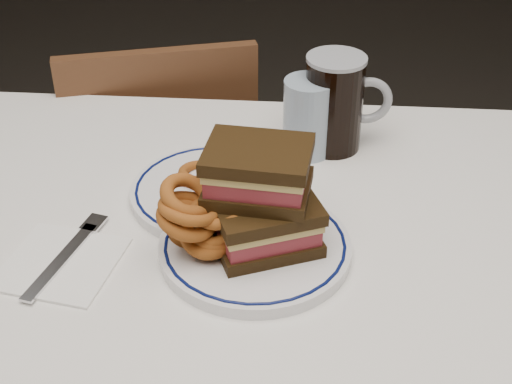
# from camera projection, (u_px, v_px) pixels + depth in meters

# --- Properties ---
(dining_table) EXTENTS (1.27, 0.87, 0.75)m
(dining_table) POSITION_uv_depth(u_px,v_px,m) (206.00, 307.00, 1.00)
(dining_table) COLOR white
(dining_table) RESTS_ON floor
(chair_far) EXTENTS (0.47, 0.47, 0.82)m
(chair_far) POSITION_uv_depth(u_px,v_px,m) (165.00, 189.00, 1.60)
(chair_far) COLOR #482617
(chair_far) RESTS_ON floor
(main_plate) EXTENTS (0.25, 0.25, 0.02)m
(main_plate) POSITION_uv_depth(u_px,v_px,m) (255.00, 247.00, 0.93)
(main_plate) COLOR white
(main_plate) RESTS_ON dining_table
(reuben_sandwich) EXTENTS (0.16, 0.14, 0.13)m
(reuben_sandwich) POSITION_uv_depth(u_px,v_px,m) (262.00, 198.00, 0.89)
(reuben_sandwich) COLOR black
(reuben_sandwich) RESTS_ON main_plate
(onion_rings_main) EXTENTS (0.12, 0.12, 0.12)m
(onion_rings_main) POSITION_uv_depth(u_px,v_px,m) (203.00, 218.00, 0.89)
(onion_rings_main) COLOR #68370D
(onion_rings_main) RESTS_ON main_plate
(ketchup_ramekin) EXTENTS (0.06, 0.06, 0.03)m
(ketchup_ramekin) POSITION_uv_depth(u_px,v_px,m) (233.00, 199.00, 0.97)
(ketchup_ramekin) COLOR white
(ketchup_ramekin) RESTS_ON main_plate
(beer_mug) EXTENTS (0.14, 0.09, 0.16)m
(beer_mug) POSITION_uv_depth(u_px,v_px,m) (336.00, 102.00, 1.11)
(beer_mug) COLOR black
(beer_mug) RESTS_ON dining_table
(water_glass) EXTENTS (0.08, 0.08, 0.12)m
(water_glass) POSITION_uv_depth(u_px,v_px,m) (308.00, 117.00, 1.11)
(water_glass) COLOR #90A4B9
(water_glass) RESTS_ON dining_table
(far_plate) EXTENTS (0.24, 0.24, 0.02)m
(far_plate) POSITION_uv_depth(u_px,v_px,m) (214.00, 191.00, 1.03)
(far_plate) COLOR white
(far_plate) RESTS_ON dining_table
(onion_rings_far) EXTENTS (0.11, 0.10, 0.04)m
(onion_rings_far) POSITION_uv_depth(u_px,v_px,m) (214.00, 175.00, 1.04)
(onion_rings_far) COLOR #68370D
(onion_rings_far) RESTS_ON far_plate
(napkin_fork) EXTENTS (0.16, 0.18, 0.01)m
(napkin_fork) POSITION_uv_depth(u_px,v_px,m) (63.00, 261.00, 0.91)
(napkin_fork) COLOR white
(napkin_fork) RESTS_ON dining_table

